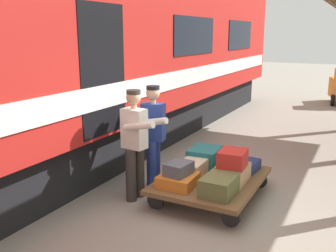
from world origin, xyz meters
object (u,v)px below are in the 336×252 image
object	(u,v)px
suitcase_teal_softside	(205,156)
suitcase_slate_roller	(179,169)
suitcase_red_plastic	(233,158)
luggage_cart	(211,181)
porter_in_overalls	(152,134)
suitcase_olive_duffel	(220,185)
suitcase_cream_canvas	(192,168)
suitcase_navy_fabric	(242,166)
suitcase_tan_vintage	(231,174)
train_car	(32,60)
suitcase_orange_carryall	(178,180)
porter_by_door	(136,141)

from	to	relation	value
suitcase_teal_softside	suitcase_slate_roller	xyz separation A→B (m)	(-0.00, 1.01, 0.11)
suitcase_teal_softside	suitcase_red_plastic	xyz separation A→B (m)	(-0.66, 0.53, 0.22)
luggage_cart	porter_in_overalls	size ratio (longest dim) A/B	1.10
suitcase_olive_duffel	suitcase_teal_softside	xyz separation A→B (m)	(0.64, -1.03, 0.02)
suitcase_cream_canvas	porter_in_overalls	bearing A→B (deg)	4.37
suitcase_navy_fabric	suitcase_cream_canvas	bearing A→B (deg)	38.72
suitcase_tan_vintage	suitcase_cream_canvas	bearing A→B (deg)	-0.00
train_car	suitcase_tan_vintage	world-z (taller)	train_car
luggage_cart	suitcase_orange_carryall	world-z (taller)	suitcase_orange_carryall
train_car	suitcase_navy_fabric	world-z (taller)	train_car
suitcase_orange_carryall	suitcase_navy_fabric	xyz separation A→B (m)	(-0.64, -1.03, -0.00)
luggage_cart	suitcase_teal_softside	xyz separation A→B (m)	(0.32, -0.52, 0.19)
suitcase_orange_carryall	suitcase_cream_canvas	bearing A→B (deg)	-90.00
suitcase_tan_vintage	porter_by_door	size ratio (longest dim) A/B	0.37
suitcase_slate_roller	suitcase_olive_duffel	bearing A→B (deg)	178.38
suitcase_olive_duffel	suitcase_tan_vintage	bearing A→B (deg)	-90.00
suitcase_teal_softside	porter_in_overalls	world-z (taller)	porter_in_overalls
suitcase_tan_vintage	suitcase_orange_carryall	bearing A→B (deg)	38.72
train_car	suitcase_orange_carryall	size ratio (longest dim) A/B	37.46
suitcase_cream_canvas	suitcase_slate_roller	distance (m)	0.52
suitcase_teal_softside	suitcase_slate_roller	distance (m)	1.02
porter_in_overalls	suitcase_cream_canvas	bearing A→B (deg)	-175.63
train_car	luggage_cart	xyz separation A→B (m)	(-3.11, -0.49, -1.78)
suitcase_navy_fabric	train_car	bearing A→B (deg)	16.27
suitcase_teal_softside	suitcase_red_plastic	world-z (taller)	suitcase_red_plastic
train_car	porter_in_overalls	xyz separation A→B (m)	(-2.09, -0.43, -1.14)
suitcase_tan_vintage	porter_in_overalls	distance (m)	1.42
luggage_cart	suitcase_teal_softside	distance (m)	0.64
suitcase_orange_carryall	suitcase_teal_softside	size ratio (longest dim) A/B	0.90
suitcase_orange_carryall	suitcase_tan_vintage	distance (m)	0.83
suitcase_orange_carryall	suitcase_olive_duffel	world-z (taller)	suitcase_olive_duffel
suitcase_red_plastic	porter_by_door	bearing A→B (deg)	22.63
luggage_cart	train_car	bearing A→B (deg)	8.88
train_car	luggage_cart	bearing A→B (deg)	-171.12
suitcase_orange_carryall	suitcase_slate_roller	distance (m)	0.18
suitcase_olive_duffel	porter_by_door	xyz separation A→B (m)	(1.33, 0.06, 0.47)
suitcase_red_plastic	suitcase_teal_softside	bearing A→B (deg)	-38.86
suitcase_teal_softside	porter_by_door	distance (m)	1.36
luggage_cart	suitcase_navy_fabric	distance (m)	0.62
suitcase_teal_softside	suitcase_navy_fabric	distance (m)	0.65
suitcase_olive_duffel	luggage_cart	bearing A→B (deg)	-58.05
suitcase_orange_carryall	suitcase_red_plastic	size ratio (longest dim) A/B	1.15
suitcase_navy_fabric	porter_in_overalls	bearing A→B (deg)	23.02
suitcase_tan_vintage	suitcase_slate_roller	bearing A→B (deg)	37.74
suitcase_orange_carryall	porter_in_overalls	world-z (taller)	porter_in_overalls
suitcase_red_plastic	porter_in_overalls	size ratio (longest dim) A/B	0.27
suitcase_navy_fabric	suitcase_orange_carryall	bearing A→B (deg)	58.05
suitcase_teal_softside	suitcase_cream_canvas	size ratio (longest dim) A/B	1.16
suitcase_teal_softside	suitcase_red_plastic	bearing A→B (deg)	141.14
suitcase_tan_vintage	suitcase_navy_fabric	bearing A→B (deg)	-90.00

